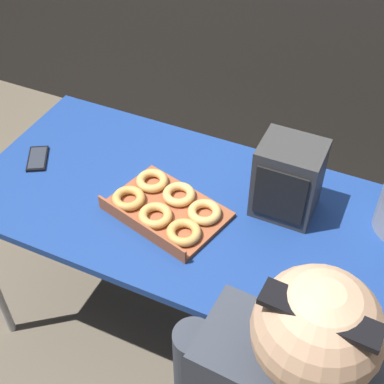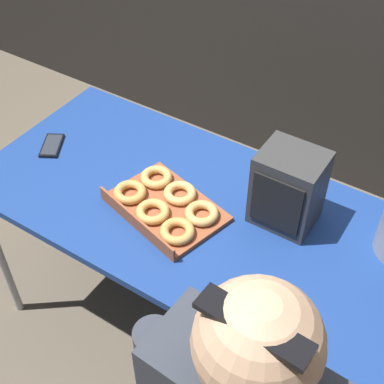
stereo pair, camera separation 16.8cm
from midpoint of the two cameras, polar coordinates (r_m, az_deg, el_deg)
The scene contains 5 objects.
ground_plane at distance 2.31m, azimuth -1.56°, elevation -14.79°, with size 12.00×12.00×0.00m, color brown.
folding_table at distance 1.75m, azimuth -1.99°, elevation -2.89°, with size 1.52×0.72×0.74m.
donut_box at distance 1.69m, azimuth -5.63°, elevation -1.85°, with size 0.41×0.33×0.05m.
cell_phone at distance 1.99m, azimuth -18.51°, elevation 3.28°, with size 0.12×0.15×0.01m.
space_heater at distance 1.64m, azimuth 7.33°, elevation 1.22°, with size 0.19×0.17×0.25m.
Camera 1 is at (0.48, -1.10, 1.97)m, focal length 50.00 mm.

